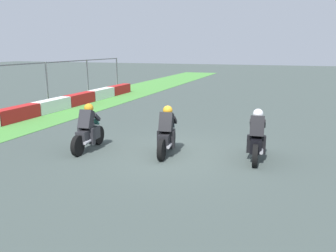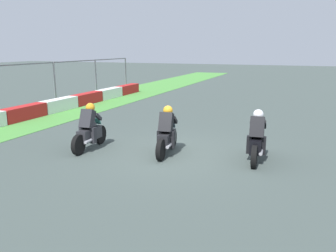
% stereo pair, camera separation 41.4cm
% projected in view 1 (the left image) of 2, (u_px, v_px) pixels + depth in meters
% --- Properties ---
extents(ground_plane, '(120.00, 120.00, 0.00)m').
position_uv_depth(ground_plane, '(171.00, 154.00, 11.15)').
color(ground_plane, '#3E4945').
extents(rider_lane_a, '(2.04, 0.55, 1.51)m').
position_uv_depth(rider_lane_a, '(257.00, 139.00, 10.47)').
color(rider_lane_a, black).
rests_on(rider_lane_a, ground_plane).
extents(rider_lane_b, '(2.04, 0.58, 1.51)m').
position_uv_depth(rider_lane_b, '(167.00, 134.00, 11.03)').
color(rider_lane_b, black).
rests_on(rider_lane_b, ground_plane).
extents(rider_lane_c, '(2.04, 0.55, 1.51)m').
position_uv_depth(rider_lane_c, '(88.00, 131.00, 11.47)').
color(rider_lane_c, black).
rests_on(rider_lane_c, ground_plane).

